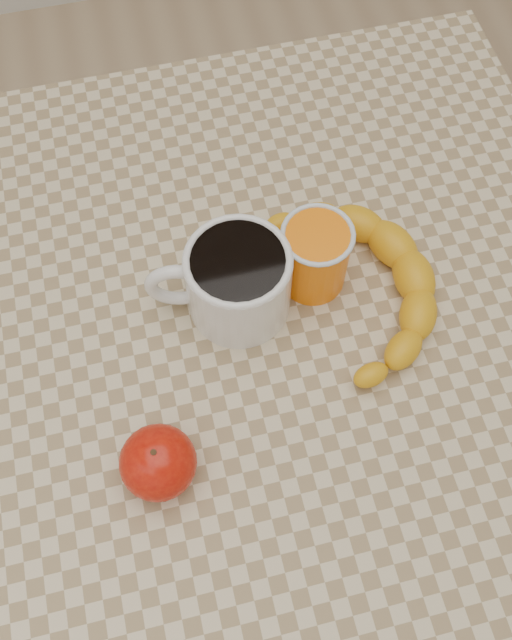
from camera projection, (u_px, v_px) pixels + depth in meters
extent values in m
plane|color=tan|center=(256.00, 493.00, 1.42)|extent=(3.00, 3.00, 0.00)
cube|color=beige|center=(256.00, 337.00, 0.77)|extent=(0.80, 0.80, 0.04)
cube|color=olive|center=(256.00, 355.00, 0.82)|extent=(0.74, 0.74, 0.06)
cylinder|color=olive|center=(10.00, 295.00, 1.22)|extent=(0.05, 0.05, 0.71)
cylinder|color=olive|center=(397.00, 215.00, 1.30)|extent=(0.05, 0.05, 0.71)
cylinder|color=white|center=(239.00, 283.00, 0.73)|extent=(0.13, 0.13, 0.09)
cylinder|color=black|center=(238.00, 262.00, 0.69)|extent=(0.09, 0.09, 0.01)
torus|color=white|center=(238.00, 260.00, 0.69)|extent=(0.11, 0.11, 0.01)
torus|color=white|center=(178.00, 285.00, 0.73)|extent=(0.07, 0.03, 0.07)
cylinder|color=orange|center=(315.00, 257.00, 0.74)|extent=(0.07, 0.07, 0.09)
torus|color=silver|center=(318.00, 234.00, 0.70)|extent=(0.08, 0.08, 0.01)
ellipsoid|color=#9E0B05|center=(158.00, 462.00, 0.65)|extent=(0.09, 0.09, 0.07)
cylinder|color=#382311|center=(154.00, 454.00, 0.63)|extent=(0.01, 0.01, 0.01)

